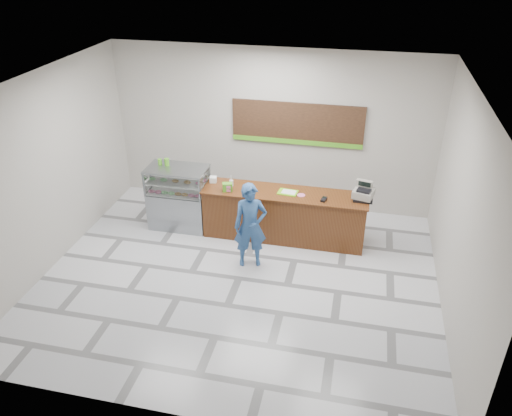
% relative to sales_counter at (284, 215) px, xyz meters
% --- Properties ---
extents(floor, '(7.00, 7.00, 0.00)m').
position_rel_sales_counter_xyz_m(floor, '(-0.55, -1.55, -0.52)').
color(floor, silver).
rests_on(floor, ground).
extents(back_wall, '(7.00, 0.00, 7.00)m').
position_rel_sales_counter_xyz_m(back_wall, '(-0.55, 1.45, 1.23)').
color(back_wall, '#B2ADA4').
rests_on(back_wall, floor).
extents(ceiling, '(7.00, 7.00, 0.00)m').
position_rel_sales_counter_xyz_m(ceiling, '(-0.55, -1.55, 2.98)').
color(ceiling, silver).
rests_on(ceiling, back_wall).
extents(sales_counter, '(3.26, 0.76, 1.03)m').
position_rel_sales_counter_xyz_m(sales_counter, '(0.00, 0.00, 0.00)').
color(sales_counter, '#5F3215').
rests_on(sales_counter, floor).
extents(display_case, '(1.22, 0.72, 1.33)m').
position_rel_sales_counter_xyz_m(display_case, '(-2.22, -0.00, 0.16)').
color(display_case, gray).
rests_on(display_case, floor).
extents(menu_board, '(2.80, 0.06, 0.90)m').
position_rel_sales_counter_xyz_m(menu_board, '(-0.00, 1.41, 1.42)').
color(menu_board, black).
rests_on(menu_board, back_wall).
extents(cash_register, '(0.44, 0.46, 0.35)m').
position_rel_sales_counter_xyz_m(cash_register, '(1.50, 0.06, 0.64)').
color(cash_register, black).
rests_on(cash_register, sales_counter).
extents(card_terminal, '(0.12, 0.19, 0.04)m').
position_rel_sales_counter_xyz_m(card_terminal, '(0.78, -0.16, 0.54)').
color(card_terminal, black).
rests_on(card_terminal, sales_counter).
extents(serving_tray, '(0.40, 0.31, 0.02)m').
position_rel_sales_counter_xyz_m(serving_tray, '(0.06, 0.00, 0.52)').
color(serving_tray, '#77D418').
rests_on(serving_tray, sales_counter).
extents(napkin_box, '(0.15, 0.15, 0.11)m').
position_rel_sales_counter_xyz_m(napkin_box, '(-1.50, 0.14, 0.57)').
color(napkin_box, white).
rests_on(napkin_box, sales_counter).
extents(straw_cup, '(0.08, 0.08, 0.12)m').
position_rel_sales_counter_xyz_m(straw_cup, '(-1.10, 0.06, 0.57)').
color(straw_cup, silver).
rests_on(straw_cup, sales_counter).
extents(promo_box, '(0.22, 0.18, 0.17)m').
position_rel_sales_counter_xyz_m(promo_box, '(-1.11, -0.18, 0.60)').
color(promo_box, '#4FA51F').
rests_on(promo_box, sales_counter).
extents(donut_decal, '(0.16, 0.16, 0.00)m').
position_rel_sales_counter_xyz_m(donut_decal, '(0.33, -0.05, 0.52)').
color(donut_decal, pink).
rests_on(donut_decal, sales_counter).
extents(green_cup_left, '(0.08, 0.08, 0.12)m').
position_rel_sales_counter_xyz_m(green_cup_left, '(-2.60, 0.09, 0.88)').
color(green_cup_left, '#4FA51F').
rests_on(green_cup_left, display_case).
extents(green_cup_right, '(0.10, 0.10, 0.15)m').
position_rel_sales_counter_xyz_m(green_cup_right, '(-2.45, 0.09, 0.89)').
color(green_cup_right, '#4FA51F').
rests_on(green_cup_right, display_case).
extents(customer, '(0.69, 0.55, 1.65)m').
position_rel_sales_counter_xyz_m(customer, '(-0.45, -1.04, 0.31)').
color(customer, '#2A5085').
rests_on(customer, floor).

